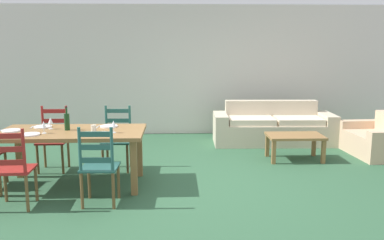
% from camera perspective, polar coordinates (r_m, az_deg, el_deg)
% --- Properties ---
extents(ground_plane, '(9.60, 9.60, 0.02)m').
position_cam_1_polar(ground_plane, '(5.67, -0.57, -8.82)').
color(ground_plane, '#2D5639').
extents(wall_far, '(9.60, 0.16, 2.70)m').
position_cam_1_polar(wall_far, '(8.67, -1.20, 6.99)').
color(wall_far, silver).
rests_on(wall_far, ground_plane).
extents(dining_table, '(1.90, 0.96, 0.75)m').
position_cam_1_polar(dining_table, '(5.60, -16.50, -2.33)').
color(dining_table, olive).
rests_on(dining_table, ground_plane).
extents(dining_chair_near_left, '(0.44, 0.42, 0.96)m').
position_cam_1_polar(dining_chair_near_left, '(5.08, -23.87, -6.23)').
color(dining_chair_near_left, maroon).
rests_on(dining_chair_near_left, ground_plane).
extents(dining_chair_near_right, '(0.43, 0.41, 0.96)m').
position_cam_1_polar(dining_chair_near_right, '(4.86, -12.92, -6.30)').
color(dining_chair_near_right, '#265650').
rests_on(dining_chair_near_right, ground_plane).
extents(dining_chair_far_left, '(0.42, 0.40, 0.96)m').
position_cam_1_polar(dining_chair_far_left, '(6.46, -18.84, -2.50)').
color(dining_chair_far_left, maroon).
rests_on(dining_chair_far_left, ground_plane).
extents(dining_chair_far_right, '(0.43, 0.41, 0.96)m').
position_cam_1_polar(dining_chair_far_right, '(6.24, -10.44, -2.55)').
color(dining_chair_far_right, '#255B50').
rests_on(dining_chair_far_right, ground_plane).
extents(dinner_plate_near_left, '(0.24, 0.24, 0.02)m').
position_cam_1_polar(dinner_plate_near_left, '(5.48, -21.76, -1.89)').
color(dinner_plate_near_left, white).
rests_on(dinner_plate_near_left, dining_table).
extents(fork_near_left, '(0.03, 0.17, 0.01)m').
position_cam_1_polar(fork_near_left, '(5.53, -23.22, -1.94)').
color(fork_near_left, silver).
rests_on(fork_near_left, dining_table).
extents(dinner_plate_near_right, '(0.24, 0.24, 0.02)m').
position_cam_1_polar(dinner_plate_near_right, '(5.24, -12.45, -1.91)').
color(dinner_plate_near_right, white).
rests_on(dinner_plate_near_right, dining_table).
extents(fork_near_right, '(0.03, 0.17, 0.01)m').
position_cam_1_polar(fork_near_right, '(5.28, -14.06, -1.97)').
color(fork_near_right, silver).
rests_on(fork_near_right, dining_table).
extents(dinner_plate_far_left, '(0.24, 0.24, 0.02)m').
position_cam_1_polar(dinner_plate_far_left, '(5.94, -20.17, -0.89)').
color(dinner_plate_far_left, white).
rests_on(dinner_plate_far_left, dining_table).
extents(fork_far_left, '(0.03, 0.17, 0.01)m').
position_cam_1_polar(fork_far_left, '(5.99, -21.53, -0.95)').
color(fork_far_left, silver).
rests_on(fork_far_left, dining_table).
extents(dinner_plate_far_right, '(0.24, 0.24, 0.02)m').
position_cam_1_polar(dinner_plate_far_right, '(5.73, -11.58, -0.86)').
color(dinner_plate_far_right, white).
rests_on(dinner_plate_far_right, dining_table).
extents(fork_far_right, '(0.03, 0.17, 0.01)m').
position_cam_1_polar(fork_far_right, '(5.76, -13.05, -0.92)').
color(fork_far_right, silver).
rests_on(fork_far_right, dining_table).
extents(dinner_plate_head_west, '(0.24, 0.24, 0.02)m').
position_cam_1_polar(dinner_plate_head_west, '(5.82, -24.01, -1.36)').
color(dinner_plate_head_west, white).
rests_on(dinner_plate_head_west, dining_table).
extents(fork_head_west, '(0.03, 0.17, 0.01)m').
position_cam_1_polar(fork_head_west, '(5.88, -25.36, -1.42)').
color(fork_head_west, silver).
rests_on(fork_head_west, dining_table).
extents(wine_bottle, '(0.07, 0.07, 0.32)m').
position_cam_1_polar(wine_bottle, '(5.62, -17.13, -0.18)').
color(wine_bottle, '#143819').
rests_on(wine_bottle, dining_table).
extents(wine_glass_near_left, '(0.06, 0.06, 0.16)m').
position_cam_1_polar(wine_glass_near_left, '(5.50, -20.09, -0.65)').
color(wine_glass_near_left, white).
rests_on(wine_glass_near_left, dining_table).
extents(wine_glass_near_right, '(0.06, 0.06, 0.16)m').
position_cam_1_polar(wine_glass_near_right, '(5.30, -10.95, -0.61)').
color(wine_glass_near_right, white).
rests_on(wine_glass_near_right, dining_table).
extents(wine_glass_far_left, '(0.06, 0.06, 0.16)m').
position_cam_1_polar(wine_glass_far_left, '(5.77, -19.23, -0.12)').
color(wine_glass_far_left, white).
rests_on(wine_glass_far_left, dining_table).
extents(coffee_cup_primary, '(0.07, 0.07, 0.09)m').
position_cam_1_polar(coffee_cup_primary, '(5.43, -13.63, -1.15)').
color(coffee_cup_primary, beige).
rests_on(coffee_cup_primary, dining_table).
extents(couch, '(2.30, 0.85, 0.80)m').
position_cam_1_polar(couch, '(8.02, 11.25, -1.10)').
color(couch, beige).
rests_on(couch, ground_plane).
extents(coffee_table, '(0.90, 0.56, 0.42)m').
position_cam_1_polar(coffee_table, '(6.88, 14.23, -2.56)').
color(coffee_table, olive).
rests_on(coffee_table, ground_plane).
extents(armchair_upholstered, '(0.88, 1.21, 0.72)m').
position_cam_1_polar(armchair_upholstered, '(7.70, 24.72, -2.65)').
color(armchair_upholstered, '#D0AC8A').
rests_on(armchair_upholstered, ground_plane).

